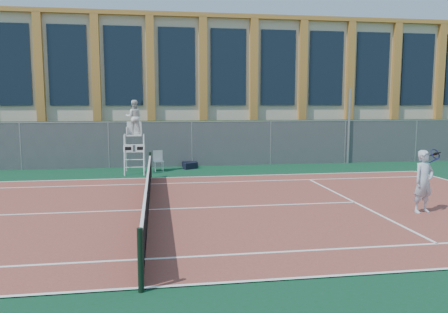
{
  "coord_description": "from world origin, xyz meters",
  "views": [
    {
      "loc": [
        0.31,
        -12.64,
        3.13
      ],
      "look_at": [
        2.71,
        3.0,
        1.18
      ],
      "focal_mm": 35.0,
      "sensor_mm": 36.0,
      "label": 1
    }
  ],
  "objects": [
    {
      "name": "apron",
      "position": [
        0.0,
        1.0,
        0.01
      ],
      "size": [
        36.0,
        20.0,
        0.01
      ],
      "primitive_type": "cube",
      "color": "#0D3B1E",
      "rests_on": "ground"
    },
    {
      "name": "tennis_court",
      "position": [
        0.0,
        0.0,
        0.02
      ],
      "size": [
        23.77,
        10.97,
        0.02
      ],
      "primitive_type": "cube",
      "color": "brown",
      "rests_on": "apron"
    },
    {
      "name": "tennis_net",
      "position": [
        0.0,
        0.0,
        0.54
      ],
      "size": [
        0.1,
        11.3,
        1.1
      ],
      "color": "black",
      "rests_on": "ground"
    },
    {
      "name": "plastic_chair",
      "position": [
        0.33,
        7.55,
        0.56
      ],
      "size": [
        0.5,
        0.5,
        0.94
      ],
      "color": "silver",
      "rests_on": "apron"
    },
    {
      "name": "tennis_player",
      "position": [
        7.73,
        -1.49,
        0.93
      ],
      "size": [
        1.03,
        0.73,
        1.79
      ],
      "color": "#AFC0D2",
      "rests_on": "tennis_court"
    },
    {
      "name": "ground",
      "position": [
        0.0,
        0.0,
        0.0
      ],
      "size": [
        120.0,
        120.0,
        0.0
      ],
      "primitive_type": "plane",
      "color": "#233814"
    },
    {
      "name": "umpire_chair",
      "position": [
        -0.7,
        7.04,
        2.4
      ],
      "size": [
        0.92,
        1.41,
        3.29
      ],
      "color": "white",
      "rests_on": "ground"
    },
    {
      "name": "hedge",
      "position": [
        0.0,
        10.0,
        1.1
      ],
      "size": [
        40.0,
        1.4,
        2.2
      ],
      "primitive_type": "cube",
      "color": "black",
      "rests_on": "ground"
    },
    {
      "name": "fence",
      "position": [
        0.0,
        8.8,
        1.1
      ],
      "size": [
        40.0,
        0.06,
        2.2
      ],
      "primitive_type": null,
      "color": "#595E60",
      "rests_on": "ground"
    },
    {
      "name": "steel_pole",
      "position": [
        10.13,
        8.7,
        1.93
      ],
      "size": [
        0.12,
        0.12,
        3.86
      ],
      "primitive_type": "cylinder",
      "color": "#9EA0A5",
      "rests_on": "ground"
    },
    {
      "name": "sports_bag_near",
      "position": [
        1.84,
        7.89,
        0.16
      ],
      "size": [
        0.74,
        0.59,
        0.3
      ],
      "primitive_type": "cube",
      "rotation": [
        0.0,
        0.0,
        0.53
      ],
      "color": "black",
      "rests_on": "apron"
    },
    {
      "name": "sports_bag_far",
      "position": [
        1.84,
        8.6,
        0.14
      ],
      "size": [
        0.73,
        0.49,
        0.27
      ],
      "primitive_type": "cube",
      "rotation": [
        0.0,
        0.0,
        -0.32
      ],
      "color": "black",
      "rests_on": "apron"
    },
    {
      "name": "building",
      "position": [
        0.0,
        17.95,
        4.15
      ],
      "size": [
        45.0,
        10.6,
        8.22
      ],
      "color": "beige",
      "rests_on": "ground"
    }
  ]
}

